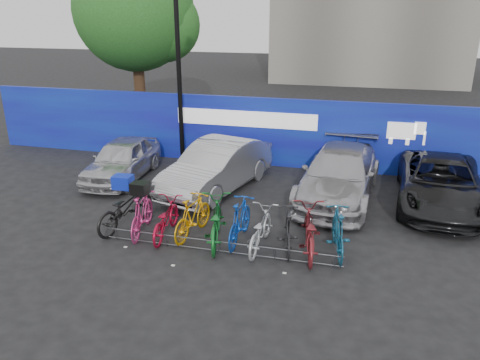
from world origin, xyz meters
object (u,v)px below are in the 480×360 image
(tree, at_px, (140,13))
(car_1, at_px, (217,167))
(lamppost, at_px, (179,71))
(bike_5, at_px, (240,221))
(bike_6, at_px, (260,229))
(car_0, at_px, (122,159))
(bike_8, at_px, (309,231))
(bike_9, at_px, (338,232))
(bike_rack, at_px, (219,246))
(bike_7, at_px, (288,230))
(bike_4, at_px, (215,222))
(bike_2, at_px, (165,219))
(bike_1, at_px, (142,214))
(car_2, at_px, (339,174))
(bike_0, at_px, (125,208))
(car_3, at_px, (441,183))
(bike_3, at_px, (193,216))

(tree, relative_size, car_1, 1.72)
(lamppost, xyz_separation_m, car_1, (1.98, -2.19, -2.53))
(bike_5, xyz_separation_m, bike_6, (0.53, -0.21, -0.06))
(car_0, relative_size, bike_8, 1.88)
(car_1, bearing_deg, bike_9, -24.69)
(car_0, bearing_deg, car_1, -7.29)
(lamppost, bearing_deg, bike_8, -46.62)
(bike_rack, xyz_separation_m, car_1, (-1.22, 3.81, 0.58))
(bike_7, bearing_deg, bike_rack, 9.68)
(lamppost, distance_m, bike_4, 6.85)
(lamppost, bearing_deg, car_1, -47.83)
(bike_9, bearing_deg, tree, -56.97)
(bike_2, height_order, bike_5, bike_5)
(bike_1, distance_m, bike_4, 1.89)
(car_1, relative_size, bike_8, 2.22)
(tree, xyz_separation_m, car_2, (9.20, -6.55, -4.35))
(bike_4, bearing_deg, bike_2, -14.31)
(tree, height_order, lamppost, tree)
(car_0, bearing_deg, lamppost, 52.67)
(bike_7, bearing_deg, tree, -61.62)
(bike_2, bearing_deg, bike_7, 177.24)
(tree, bearing_deg, bike_0, -67.62)
(car_1, xyz_separation_m, bike_6, (2.07, -3.34, -0.27))
(car_2, bearing_deg, bike_rack, -114.85)
(bike_2, xyz_separation_m, bike_8, (3.47, 0.05, 0.08))
(bike_5, bearing_deg, car_2, -119.83)
(bike_rack, relative_size, bike_7, 3.38)
(car_3, relative_size, bike_9, 2.72)
(lamppost, distance_m, bike_6, 7.41)
(car_1, xyz_separation_m, bike_3, (0.36, -3.15, -0.23))
(bike_rack, xyz_separation_m, bike_6, (0.85, 0.47, 0.31))
(lamppost, distance_m, bike_9, 8.34)
(bike_rack, distance_m, bike_6, 1.02)
(bike_8, distance_m, bike_9, 0.65)
(bike_0, bearing_deg, bike_6, -170.07)
(car_1, bearing_deg, bike_2, -80.12)
(bike_rack, distance_m, bike_7, 1.62)
(car_1, height_order, bike_5, car_1)
(lamppost, bearing_deg, bike_7, -49.26)
(bike_3, relative_size, bike_8, 0.85)
(car_1, height_order, bike_1, car_1)
(lamppost, bearing_deg, bike_9, -42.58)
(car_3, height_order, bike_0, car_3)
(bike_0, bearing_deg, bike_9, -166.74)
(car_1, bearing_deg, bike_7, -35.49)
(car_1, bearing_deg, bike_6, -43.49)
(lamppost, distance_m, bike_rack, 7.48)
(bike_9, bearing_deg, bike_5, -10.34)
(bike_1, xyz_separation_m, bike_5, (2.44, 0.19, 0.01))
(bike_3, xyz_separation_m, bike_8, (2.82, -0.13, 0.02))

